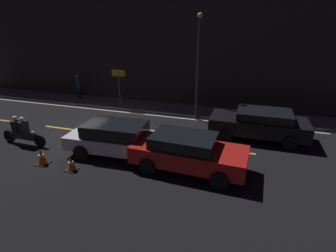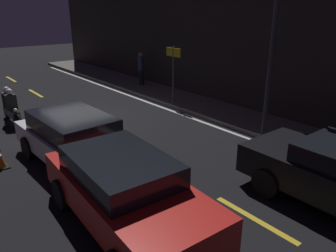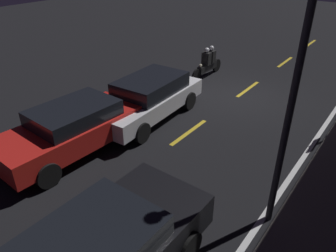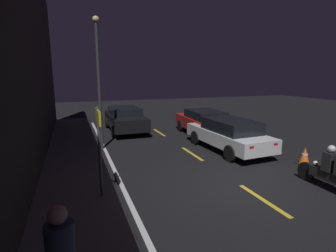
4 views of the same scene
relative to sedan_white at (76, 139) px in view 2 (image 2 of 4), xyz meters
name	(u,v)px [view 2 (image 2 of 4)]	position (x,y,z in m)	size (l,w,h in m)	color
ground_plane	(83,121)	(-3.43, 1.75, -0.76)	(56.00, 56.00, 0.00)	black
raised_curb	(177,98)	(-3.43, 6.51, -0.69)	(28.00, 2.13, 0.15)	#605B56
building_front	(199,10)	(-3.43, 7.73, 3.21)	(28.00, 0.30, 7.95)	#2D2826
lane_dash_a	(11,79)	(-13.43, 1.75, -0.76)	(2.00, 0.14, 0.01)	gold
lane_dash_b	(36,93)	(-8.93, 1.75, -0.76)	(2.00, 0.14, 0.01)	gold
lane_dash_c	(72,114)	(-4.43, 1.75, -0.76)	(2.00, 0.14, 0.01)	gold
lane_dash_d	(134,149)	(0.07, 1.75, -0.76)	(2.00, 0.14, 0.01)	gold
lane_dash_e	(255,219)	(4.57, 1.75, -0.76)	(2.00, 0.14, 0.01)	gold
lane_solid_kerb	(155,105)	(-3.43, 5.19, -0.76)	(25.20, 0.14, 0.01)	silver
sedan_white	(76,139)	(0.00, 0.00, 0.00)	(4.61, 2.06, 1.42)	silver
taxi_red	(125,189)	(3.02, -0.35, 0.01)	(4.35, 2.07, 1.42)	red
motorcycle	(11,107)	(-4.74, -0.43, -0.13)	(2.36, 0.37, 1.37)	black
pedestrian	(141,68)	(-6.67, 6.71, 0.26)	(0.34, 0.34, 1.71)	black
shop_sign	(173,63)	(-2.98, 5.87, 1.08)	(0.90, 0.08, 2.40)	#4C4C51
street_lamp	(273,39)	(2.19, 5.29, 2.47)	(0.28, 0.28, 5.76)	#333338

